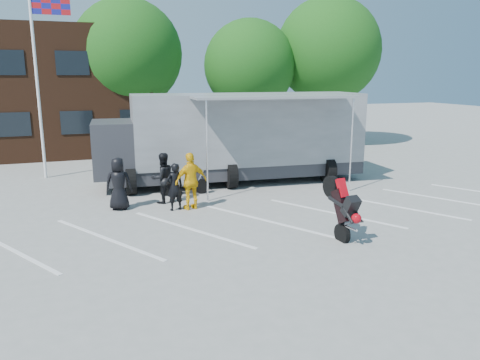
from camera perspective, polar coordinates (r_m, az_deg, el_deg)
ground at (r=13.66m, az=4.01°, el=-6.24°), size 100.00×100.00×0.00m
parking_bay_lines at (r=14.53m, az=2.42°, el=-5.02°), size 18.09×13.33×0.01m
flagpole at (r=21.84m, az=-23.03°, el=13.38°), size 1.61×0.12×8.00m
tree_left at (r=28.02m, az=-13.55°, el=14.72°), size 6.12×6.12×8.64m
tree_mid at (r=28.70m, az=1.19°, el=13.76°), size 5.44×5.44×7.68m
tree_right at (r=30.44m, az=10.69°, el=15.24°), size 6.46×6.46×9.12m
transporter_truck at (r=19.84m, az=-0.41°, el=-0.18°), size 11.95×6.47×3.67m
parked_motorcycle at (r=17.80m, az=-6.68°, el=-1.77°), size 1.93×0.78×0.99m
stunt_bike_rider at (r=13.59m, az=10.91°, el=-6.55°), size 0.87×1.66×1.90m
spectator_leather_a at (r=16.07m, az=-14.58°, el=-0.44°), size 0.98×0.76×1.77m
spectator_leather_b at (r=15.64m, az=-7.95°, el=-0.83°), size 0.65×0.49×1.60m
spectator_leather_c at (r=16.60m, az=-9.40°, el=0.24°), size 1.01×0.88×1.78m
spectator_hivis at (r=15.67m, az=-5.99°, el=-0.14°), size 1.20×0.68×1.92m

